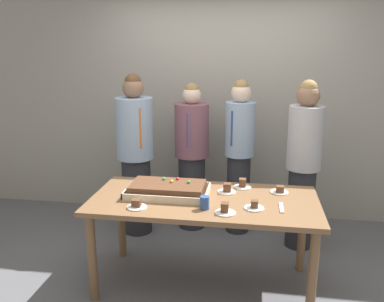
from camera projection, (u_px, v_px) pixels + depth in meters
ground_plane at (203, 283)px, 3.44m from camera, size 12.00×12.00×0.00m
interior_back_panel at (223, 87)px, 4.58m from camera, size 8.00×0.12×3.00m
party_table at (204, 209)px, 3.26m from camera, size 1.82×0.86×0.77m
sheet_cake at (168, 189)px, 3.31m from camera, size 0.67×0.39×0.12m
plated_slice_near_left at (254, 206)px, 3.03m from camera, size 0.15×0.15×0.06m
plated_slice_near_right at (137, 205)px, 3.05m from camera, size 0.15×0.15×0.06m
plated_slice_far_left at (225, 210)px, 2.95m from camera, size 0.15×0.15×0.08m
plated_slice_far_right at (280, 191)px, 3.36m from camera, size 0.15×0.15×0.06m
plated_slice_center_front at (243, 185)px, 3.48m from camera, size 0.15×0.15×0.08m
plated_slice_center_back at (227, 189)px, 3.37m from camera, size 0.15×0.15×0.08m
drink_cup_nearest at (205, 203)px, 3.02m from camera, size 0.07×0.07×0.10m
cake_server_utensil at (281, 208)px, 3.05m from camera, size 0.03×0.20×0.01m
person_serving_front at (192, 156)px, 4.33m from camera, size 0.36×0.36×1.59m
person_green_shirt_behind at (239, 154)px, 4.21m from camera, size 0.30×0.30×1.63m
person_striped_tie_right at (135, 154)px, 4.19m from camera, size 0.38×0.38×1.69m
person_far_right_suit at (303, 163)px, 3.87m from camera, size 0.33×0.33×1.66m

